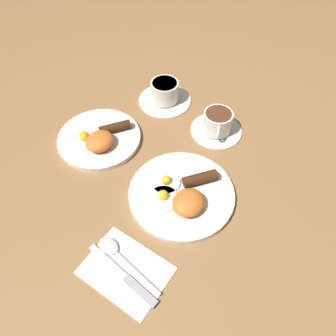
{
  "coord_description": "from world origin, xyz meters",
  "views": [
    {
      "loc": [
        -0.39,
        -0.25,
        0.7
      ],
      "look_at": [
        0.04,
        0.07,
        0.03
      ],
      "focal_mm": 35.0,
      "sensor_mm": 36.0,
      "label": 1
    }
  ],
  "objects_px": {
    "teacup_near": "(217,124)",
    "teacup_far": "(165,94)",
    "knife": "(126,277)",
    "spoon": "(114,251)",
    "breakfast_plate_far": "(99,138)",
    "breakfast_plate_near": "(182,194)"
  },
  "relations": [
    {
      "from": "teacup_near",
      "to": "teacup_far",
      "type": "relative_size",
      "value": 0.9
    },
    {
      "from": "teacup_near",
      "to": "knife",
      "type": "xyz_separation_m",
      "value": [
        -0.49,
        -0.08,
        -0.02
      ]
    },
    {
      "from": "spoon",
      "to": "teacup_far",
      "type": "bearing_deg",
      "value": -59.61
    },
    {
      "from": "breakfast_plate_far",
      "to": "teacup_far",
      "type": "distance_m",
      "value": 0.26
    },
    {
      "from": "breakfast_plate_far",
      "to": "teacup_far",
      "type": "height_order",
      "value": "teacup_far"
    },
    {
      "from": "teacup_far",
      "to": "spoon",
      "type": "xyz_separation_m",
      "value": [
        -0.48,
        -0.23,
        -0.02
      ]
    },
    {
      "from": "breakfast_plate_near",
      "to": "teacup_far",
      "type": "bearing_deg",
      "value": 44.43
    },
    {
      "from": "breakfast_plate_far",
      "to": "knife",
      "type": "xyz_separation_m",
      "value": [
        -0.25,
        -0.33,
        -0.01
      ]
    },
    {
      "from": "knife",
      "to": "spoon",
      "type": "relative_size",
      "value": 1.05
    },
    {
      "from": "breakfast_plate_far",
      "to": "spoon",
      "type": "relative_size",
      "value": 1.27
    },
    {
      "from": "spoon",
      "to": "breakfast_plate_far",
      "type": "bearing_deg",
      "value": -35.08
    },
    {
      "from": "teacup_far",
      "to": "knife",
      "type": "distance_m",
      "value": 0.58
    },
    {
      "from": "breakfast_plate_far",
      "to": "breakfast_plate_near",
      "type": "bearing_deg",
      "value": -92.22
    },
    {
      "from": "breakfast_plate_near",
      "to": "breakfast_plate_far",
      "type": "bearing_deg",
      "value": 87.78
    },
    {
      "from": "teacup_far",
      "to": "knife",
      "type": "xyz_separation_m",
      "value": [
        -0.51,
        -0.29,
        -0.02
      ]
    },
    {
      "from": "breakfast_plate_far",
      "to": "spoon",
      "type": "bearing_deg",
      "value": -130.08
    },
    {
      "from": "teacup_near",
      "to": "spoon",
      "type": "height_order",
      "value": "teacup_near"
    },
    {
      "from": "breakfast_plate_near",
      "to": "spoon",
      "type": "relative_size",
      "value": 1.43
    },
    {
      "from": "spoon",
      "to": "teacup_near",
      "type": "bearing_deg",
      "value": -82.28
    },
    {
      "from": "knife",
      "to": "teacup_far",
      "type": "bearing_deg",
      "value": -57.23
    },
    {
      "from": "breakfast_plate_far",
      "to": "teacup_near",
      "type": "distance_m",
      "value": 0.34
    },
    {
      "from": "teacup_near",
      "to": "teacup_far",
      "type": "height_order",
      "value": "teacup_far"
    }
  ]
}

